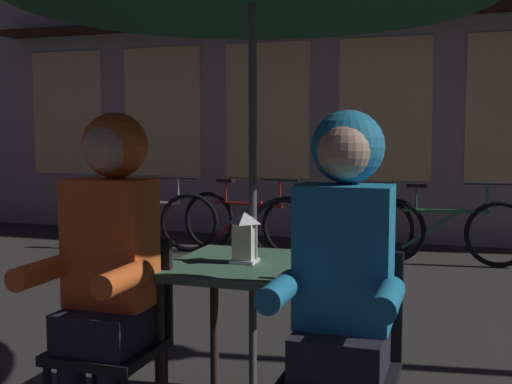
# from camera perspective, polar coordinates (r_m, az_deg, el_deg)

# --- Properties ---
(cafe_table) EXTENTS (0.72, 0.72, 0.74)m
(cafe_table) POSITION_cam_1_polar(r_m,az_deg,el_deg) (2.89, -0.29, -8.28)
(cafe_table) COLOR #42664C
(cafe_table) RESTS_ON ground_plane
(lantern) EXTENTS (0.11, 0.11, 0.23)m
(lantern) POSITION_cam_1_polar(r_m,az_deg,el_deg) (2.83, -1.03, -3.93)
(lantern) COLOR white
(lantern) RESTS_ON cafe_table
(chair_left) EXTENTS (0.40, 0.40, 0.87)m
(chair_left) POSITION_cam_1_polar(r_m,az_deg,el_deg) (2.79, -12.37, -12.05)
(chair_left) COLOR black
(chair_left) RESTS_ON ground_plane
(chair_right) EXTENTS (0.40, 0.40, 0.87)m
(chair_right) POSITION_cam_1_polar(r_m,az_deg,el_deg) (2.47, 7.90, -14.28)
(chair_right) COLOR black
(chair_right) RESTS_ON ground_plane
(person_left_hooded) EXTENTS (0.45, 0.56, 1.40)m
(person_left_hooded) POSITION_cam_1_polar(r_m,az_deg,el_deg) (2.66, -13.14, -5.01)
(person_left_hooded) COLOR black
(person_left_hooded) RESTS_ON ground_plane
(person_right_hooded) EXTENTS (0.45, 0.56, 1.40)m
(person_right_hooded) POSITION_cam_1_polar(r_m,az_deg,el_deg) (2.32, 7.76, -6.40)
(person_right_hooded) COLOR black
(person_right_hooded) RESTS_ON ground_plane
(bicycle_nearest) EXTENTS (1.66, 0.34, 0.84)m
(bicycle_nearest) POSITION_cam_1_polar(r_m,az_deg,el_deg) (7.25, -9.93, -2.49)
(bicycle_nearest) COLOR black
(bicycle_nearest) RESTS_ON ground_plane
(bicycle_second) EXTENTS (1.66, 0.37, 0.84)m
(bicycle_second) POSITION_cam_1_polar(r_m,az_deg,el_deg) (6.99, -0.74, -2.69)
(bicycle_second) COLOR black
(bicycle_second) RESTS_ON ground_plane
(bicycle_third) EXTENTS (1.65, 0.43, 0.84)m
(bicycle_third) POSITION_cam_1_polar(r_m,az_deg,el_deg) (6.59, 6.77, -3.22)
(bicycle_third) COLOR black
(bicycle_third) RESTS_ON ground_plane
(bicycle_fourth) EXTENTS (1.68, 0.17, 0.84)m
(bicycle_fourth) POSITION_cam_1_polar(r_m,az_deg,el_deg) (6.64, 16.50, -3.34)
(bicycle_fourth) COLOR black
(bicycle_fourth) RESTS_ON ground_plane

